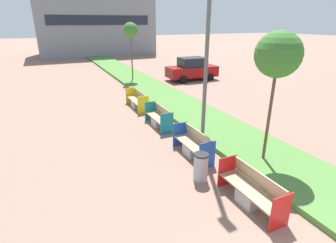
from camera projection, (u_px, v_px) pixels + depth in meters
The scene contains 11 objects.
planter_grass_strip at pixel (179, 105), 15.30m from camera, with size 2.80×120.00×0.18m.
building_backdrop at pixel (95, 23), 37.99m from camera, with size 15.83×8.25×8.71m.
bench_red_frame at pixel (251, 192), 7.01m from camera, with size 0.65×2.07×0.94m.
bench_blue_frame at pixel (193, 146), 9.61m from camera, with size 0.65×1.99×0.94m.
bench_teal_frame at pixel (159, 119), 12.30m from camera, with size 0.65×1.95×0.94m.
bench_yellow_frame at pixel (137, 101), 14.95m from camera, with size 0.65×2.23×0.94m.
litter_bin at pixel (201, 167), 8.05m from camera, with size 0.46×0.46×0.90m.
street_lamp_post at pixel (208, 26), 8.67m from camera, with size 0.24×0.44×8.24m.
sapling_tree_near at pixel (278, 55), 7.92m from camera, with size 1.42×1.42×4.42m.
sapling_tree_far at pixel (130, 31), 20.25m from camera, with size 1.13×1.13×4.59m.
parked_car_distant at pixel (192, 69), 21.85m from camera, with size 4.27×2.00×1.86m.
Camera 1 is at (-3.57, -1.00, 4.64)m, focal length 28.00 mm.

